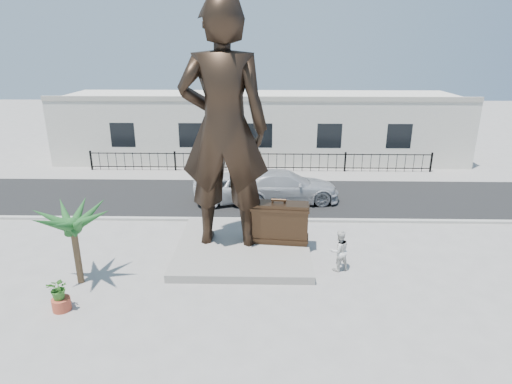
% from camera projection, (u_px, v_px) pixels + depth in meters
% --- Properties ---
extents(ground, '(100.00, 100.00, 0.00)m').
position_uv_depth(ground, '(255.00, 269.00, 15.74)').
color(ground, '#9E9991').
rests_on(ground, ground).
extents(street, '(40.00, 7.00, 0.01)m').
position_uv_depth(street, '(258.00, 196.00, 23.29)').
color(street, black).
rests_on(street, ground).
extents(curb, '(40.00, 0.25, 0.12)m').
position_uv_depth(curb, '(257.00, 220.00, 19.97)').
color(curb, '#A5A399').
rests_on(curb, ground).
extents(far_sidewalk, '(40.00, 2.50, 0.02)m').
position_uv_depth(far_sidewalk, '(260.00, 174.00, 27.07)').
color(far_sidewalk, '#9E9991').
rests_on(far_sidewalk, ground).
extents(plinth, '(5.20, 5.20, 0.30)m').
position_uv_depth(plinth, '(243.00, 247.00, 17.12)').
color(plinth, gray).
rests_on(plinth, ground).
extents(fence, '(22.00, 0.10, 1.20)m').
position_uv_depth(fence, '(260.00, 162.00, 27.63)').
color(fence, black).
rests_on(fence, ground).
extents(building, '(28.00, 7.00, 4.40)m').
position_uv_depth(building, '(261.00, 126.00, 31.08)').
color(building, silver).
rests_on(building, ground).
extents(statue, '(3.41, 2.31, 9.13)m').
position_uv_depth(statue, '(224.00, 129.00, 15.80)').
color(statue, black).
rests_on(statue, plinth).
extents(suitcase, '(2.41, 0.98, 1.65)m').
position_uv_depth(suitcase, '(278.00, 222.00, 16.96)').
color(suitcase, '#322215').
rests_on(suitcase, plinth).
extents(tourist, '(0.91, 0.81, 1.55)m').
position_uv_depth(tourist, '(339.00, 251.00, 15.42)').
color(tourist, silver).
rests_on(tourist, ground).
extents(car_white, '(5.55, 3.51, 1.43)m').
position_uv_depth(car_white, '(242.00, 187.00, 22.50)').
color(car_white, silver).
rests_on(car_white, street).
extents(car_silver, '(5.90, 2.99, 1.64)m').
position_uv_depth(car_silver, '(284.00, 186.00, 22.19)').
color(car_silver, '#A7A9AC').
rests_on(car_silver, street).
extents(worker, '(1.29, 1.01, 1.75)m').
position_uv_depth(worker, '(252.00, 161.00, 26.87)').
color(worker, orange).
rests_on(worker, far_sidewalk).
extents(palm_tree, '(1.80, 1.80, 3.20)m').
position_uv_depth(palm_tree, '(81.00, 282.00, 14.86)').
color(palm_tree, '#1B4A1D').
rests_on(palm_tree, ground).
extents(planter, '(0.56, 0.56, 0.40)m').
position_uv_depth(planter, '(62.00, 304.00, 13.24)').
color(planter, '#AB442D').
rests_on(planter, ground).
extents(shrub, '(0.68, 0.60, 0.71)m').
position_uv_depth(shrub, '(59.00, 289.00, 13.06)').
color(shrub, '#326B22').
rests_on(shrub, planter).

